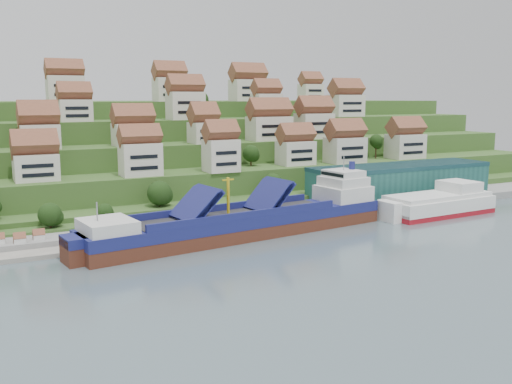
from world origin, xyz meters
TOP-DOWN VIEW (x-y plane):
  - ground at (0.00, 0.00)m, footprint 300.00×300.00m
  - quay at (20.00, 15.00)m, footprint 180.00×14.00m
  - pebble_beach at (-58.00, 12.00)m, footprint 45.00×20.00m
  - hillside at (0.00, 103.55)m, footprint 260.00×128.00m
  - hillside_village at (3.94, 60.93)m, footprint 155.29×65.13m
  - hillside_trees at (-11.07, 40.73)m, footprint 141.98×62.56m
  - warehouse at (52.00, 17.00)m, footprint 60.00×15.00m
  - flagpole at (18.11, 10.00)m, footprint 1.28×0.16m
  - beach_huts at (-60.00, 10.75)m, footprint 14.40×3.70m
  - cargo_ship at (-7.70, 1.35)m, footprint 78.26×21.23m
  - second_ship at (50.56, -1.00)m, footprint 33.95×13.89m

SIDE VIEW (x-z plane):
  - ground at x=0.00m, z-range 0.00..0.00m
  - pebble_beach at x=-58.00m, z-range 0.00..1.00m
  - quay at x=20.00m, z-range 0.00..2.20m
  - beach_huts at x=-60.00m, z-range 1.00..3.20m
  - second_ship at x=50.56m, z-range -1.92..7.77m
  - cargo_ship at x=-7.70m, z-range -5.30..11.85m
  - flagpole at x=18.11m, z-range 2.88..10.88m
  - warehouse at x=52.00m, z-range 2.20..12.20m
  - hillside at x=0.00m, z-range -4.84..26.16m
  - hillside_trees at x=-11.07m, z-range -1.01..30.92m
  - hillside_village at x=3.94m, z-range 10.22..38.96m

